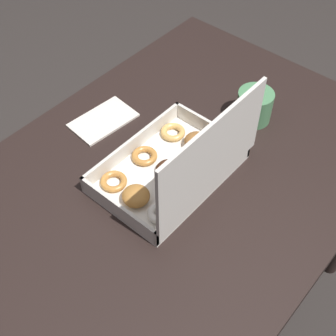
# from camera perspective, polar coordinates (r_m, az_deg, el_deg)

# --- Properties ---
(ground_plane) EXTENTS (8.00, 8.00, 0.00)m
(ground_plane) POSITION_cam_1_polar(r_m,az_deg,el_deg) (1.75, 0.61, -16.54)
(ground_plane) COLOR #2D2826
(dining_table) EXTENTS (1.12, 0.79, 0.75)m
(dining_table) POSITION_cam_1_polar(r_m,az_deg,el_deg) (1.20, 0.85, -3.76)
(dining_table) COLOR black
(dining_table) RESTS_ON ground_plane
(donut_box) EXTENTS (0.34, 0.24, 0.25)m
(donut_box) POSITION_cam_1_polar(r_m,az_deg,el_deg) (1.06, 1.43, 0.19)
(donut_box) COLOR silver
(donut_box) RESTS_ON dining_table
(coffee_mug) EXTENTS (0.09, 0.09, 0.08)m
(coffee_mug) POSITION_cam_1_polar(r_m,az_deg,el_deg) (1.24, 10.49, 7.50)
(coffee_mug) COLOR #4C8456
(coffee_mug) RESTS_ON dining_table
(paper_napkin) EXTENTS (0.18, 0.12, 0.01)m
(paper_napkin) POSITION_cam_1_polar(r_m,az_deg,el_deg) (1.25, -7.90, 5.79)
(paper_napkin) COLOR silver
(paper_napkin) RESTS_ON dining_table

